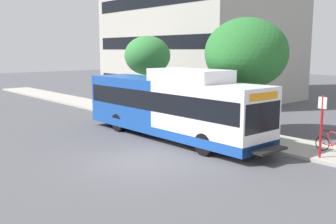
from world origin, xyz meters
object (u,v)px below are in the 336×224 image
at_px(street_tree_mid_block, 147,56).
at_px(transit_bus, 171,106).
at_px(bus_stop_sign_pole, 322,122).
at_px(street_tree_near_stop, 246,53).
at_px(bicycle_parked, 335,144).

bearing_deg(street_tree_mid_block, transit_bus, -119.03).
distance_m(transit_bus, bus_stop_sign_pole, 7.47).
bearing_deg(street_tree_near_stop, bicycle_parked, -95.79).
bearing_deg(bus_stop_sign_pole, street_tree_mid_block, 82.07).
relative_size(bus_stop_sign_pole, street_tree_mid_block, 0.48).
relative_size(transit_bus, street_tree_near_stop, 2.00).
distance_m(transit_bus, street_tree_mid_block, 8.42).
relative_size(bicycle_parked, street_tree_mid_block, 0.32).
bearing_deg(street_tree_mid_block, street_tree_near_stop, -91.88).
bearing_deg(bicycle_parked, transit_bus, 112.85).
distance_m(bicycle_parked, street_tree_near_stop, 6.61).
height_order(bicycle_parked, street_tree_near_stop, street_tree_near_stop).
relative_size(street_tree_near_stop, street_tree_mid_block, 1.13).
height_order(bus_stop_sign_pole, street_tree_near_stop, street_tree_near_stop).
xyz_separation_m(transit_bus, street_tree_near_stop, (3.61, -1.92, 2.69)).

